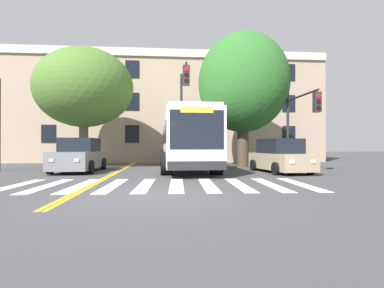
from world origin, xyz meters
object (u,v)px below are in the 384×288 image
(street_tree_curbside_small, at_px, (84,88))
(traffic_light_overhead, at_px, (183,100))
(city_bus, at_px, (185,140))
(street_tree_curbside_large, at_px, (243,83))
(car_grey_near_lane, at_px, (79,156))
(car_tan_far_lane, at_px, (280,157))
(traffic_light_near_corner, at_px, (300,115))

(street_tree_curbside_small, bearing_deg, traffic_light_overhead, -18.69)
(city_bus, relative_size, traffic_light_overhead, 1.82)
(traffic_light_overhead, relative_size, street_tree_curbside_large, 0.69)
(car_grey_near_lane, relative_size, car_tan_far_lane, 1.06)
(street_tree_curbside_large, height_order, street_tree_curbside_small, street_tree_curbside_large)
(car_tan_far_lane, bearing_deg, traffic_light_near_corner, 35.62)
(traffic_light_overhead, height_order, street_tree_curbside_small, street_tree_curbside_small)
(city_bus, xyz_separation_m, car_grey_near_lane, (-5.67, -1.03, -0.90))
(street_tree_curbside_small, bearing_deg, street_tree_curbside_large, -2.39)
(street_tree_curbside_large, relative_size, street_tree_curbside_small, 1.00)
(car_tan_far_lane, relative_size, traffic_light_near_corner, 0.95)
(car_grey_near_lane, relative_size, traffic_light_overhead, 0.78)
(car_tan_far_lane, height_order, traffic_light_near_corner, traffic_light_near_corner)
(city_bus, height_order, traffic_light_near_corner, traffic_light_near_corner)
(car_tan_far_lane, bearing_deg, city_bus, 153.04)
(city_bus, bearing_deg, car_grey_near_lane, -169.72)
(car_grey_near_lane, bearing_deg, street_tree_curbside_large, 15.82)
(traffic_light_near_corner, height_order, street_tree_curbside_small, street_tree_curbside_small)
(city_bus, distance_m, traffic_light_near_corner, 6.56)
(city_bus, distance_m, street_tree_curbside_small, 7.41)
(car_grey_near_lane, xyz_separation_m, street_tree_curbside_large, (9.49, 2.69, 4.62))
(car_tan_far_lane, bearing_deg, traffic_light_overhead, 153.68)
(city_bus, bearing_deg, traffic_light_near_corner, -11.19)
(city_bus, relative_size, car_tan_far_lane, 2.47)
(car_tan_far_lane, bearing_deg, street_tree_curbside_large, 102.22)
(car_grey_near_lane, height_order, street_tree_curbside_small, street_tree_curbside_small)
(car_tan_far_lane, distance_m, street_tree_curbside_small, 12.60)
(car_grey_near_lane, xyz_separation_m, traffic_light_overhead, (5.54, 1.03, 3.21))
(traffic_light_near_corner, bearing_deg, street_tree_curbside_small, 165.19)
(car_grey_near_lane, height_order, street_tree_curbside_large, street_tree_curbside_large)
(city_bus, distance_m, traffic_light_overhead, 2.32)
(car_tan_far_lane, distance_m, traffic_light_near_corner, 3.01)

